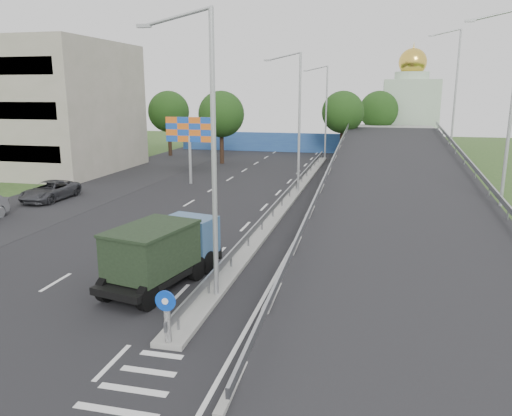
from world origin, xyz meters
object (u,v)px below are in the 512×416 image
(sign_bollard, at_px, (167,316))
(church, at_px, (410,108))
(dump_truck, at_px, (163,250))
(parked_car_c, at_px, (50,191))
(lamp_post_mid, at_px, (297,116))
(lamp_post_far, at_px, (325,107))
(billboard, at_px, (189,133))
(lamp_post_near, at_px, (208,142))

(sign_bollard, xyz_separation_m, church, (10.00, 57.83, 4.28))
(dump_truck, xyz_separation_m, parked_car_c, (-14.26, 12.82, -0.74))
(church, distance_m, parked_car_c, 48.40)
(lamp_post_mid, height_order, lamp_post_far, same)
(lamp_post_mid, distance_m, billboard, 9.47)
(sign_bollard, relative_size, dump_truck, 0.27)
(lamp_post_near, bearing_deg, lamp_post_far, 90.00)
(lamp_post_near, relative_size, church, 0.73)
(lamp_post_near, height_order, dump_truck, lamp_post_near)
(sign_bollard, distance_m, dump_truck, 5.21)
(lamp_post_mid, height_order, church, church)
(sign_bollard, xyz_separation_m, parked_car_c, (-16.43, 17.54, -0.35))
(dump_truck, distance_m, parked_car_c, 19.19)
(sign_bollard, distance_m, lamp_post_far, 44.08)
(sign_bollard, xyz_separation_m, lamp_post_mid, (0.11, 23.83, 4.77))
(sign_bollard, distance_m, parked_car_c, 24.03)
(lamp_post_mid, distance_m, parked_car_c, 18.42)
(sign_bollard, relative_size, lamp_post_near, 0.17)
(billboard, distance_m, dump_truck, 22.35)
(lamp_post_near, relative_size, dump_truck, 1.64)
(dump_truck, bearing_deg, parked_car_c, 150.21)
(sign_bollard, bearing_deg, parked_car_c, 133.12)
(church, bearing_deg, lamp_post_mid, -106.22)
(lamp_post_near, height_order, parked_car_c, lamp_post_near)
(lamp_post_near, distance_m, dump_truck, 5.02)
(billboard, height_order, dump_truck, billboard)
(church, height_order, parked_car_c, church)
(lamp_post_far, distance_m, parked_car_c, 31.47)
(lamp_post_mid, relative_size, lamp_post_far, 1.00)
(billboard, bearing_deg, church, 59.30)
(sign_bollard, xyz_separation_m, billboard, (-9.00, 25.83, 3.15))
(lamp_post_mid, xyz_separation_m, church, (9.89, 34.00, -0.50))
(lamp_post_far, xyz_separation_m, billboard, (-9.11, -18.00, -1.62))
(church, bearing_deg, billboard, -120.70)
(church, relative_size, parked_car_c, 2.82)
(lamp_post_mid, xyz_separation_m, lamp_post_far, (0.00, 20.00, 0.00))
(sign_bollard, height_order, dump_truck, dump_truck)
(church, relative_size, billboard, 2.51)
(sign_bollard, relative_size, church, 0.12)
(lamp_post_far, bearing_deg, lamp_post_mid, -90.00)
(parked_car_c, bearing_deg, billboard, 48.13)
(sign_bollard, xyz_separation_m, lamp_post_near, (0.11, 3.83, 4.77))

